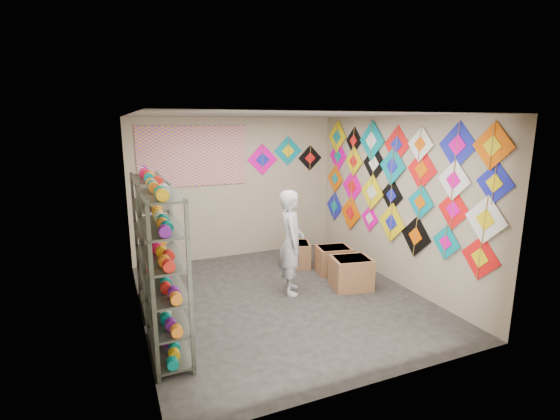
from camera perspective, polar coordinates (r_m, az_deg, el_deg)
name	(u,v)px	position (r m, az deg, el deg)	size (l,w,h in m)	color
ground	(282,298)	(6.28, 0.24, -12.29)	(4.50, 4.50, 0.00)	#272422
room_walls	(282,191)	(5.80, 0.25, 2.67)	(4.50, 4.50, 4.50)	tan
shelf_rack_front	(165,275)	(4.72, -15.89, -8.79)	(0.40, 1.10, 1.90)	#4C5147
shelf_rack_back	(152,244)	(5.95, -17.54, -4.52)	(0.40, 1.10, 1.90)	#4C5147
string_spools	(157,250)	(5.31, -16.88, -5.43)	(0.12, 2.36, 0.12)	#EF1058
kite_wall_display	(391,182)	(6.87, 15.41, 3.79)	(0.06, 4.27, 2.08)	red
back_wall_kites	(285,156)	(8.20, 0.64, 7.58)	(1.63, 0.02, 0.78)	#FC00A9
poster	(194,156)	(7.64, -12.07, 7.41)	(2.00, 0.01, 1.10)	purple
shopkeeper	(291,242)	(6.23, 1.59, -4.55)	(0.57, 0.69, 1.62)	silver
carton_a	(351,273)	(6.65, 9.95, -8.71)	(0.60, 0.50, 0.50)	#8E613E
carton_b	(333,260)	(7.26, 7.52, -6.97)	(0.57, 0.47, 0.47)	#8E613E
carton_c	(297,254)	(7.54, 2.39, -6.24)	(0.46, 0.51, 0.44)	#8E613E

